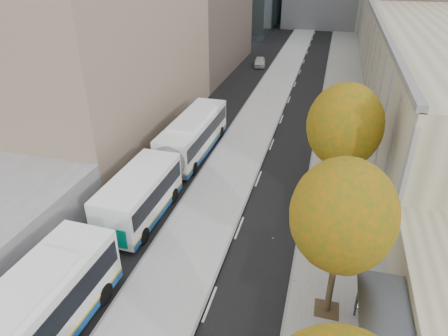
% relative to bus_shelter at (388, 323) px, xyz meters
% --- Properties ---
extents(bus_platform, '(4.25, 150.00, 0.15)m').
position_rel_bus_shelter_xyz_m(bus_platform, '(-9.56, 24.04, -2.11)').
color(bus_platform, '#A2A2A2').
rests_on(bus_platform, ground).
extents(sidewalk, '(4.75, 150.00, 0.08)m').
position_rel_bus_shelter_xyz_m(sidewalk, '(-1.56, 24.04, -2.15)').
color(sidewalk, gray).
rests_on(sidewalk, ground).
extents(building_tan, '(18.00, 92.00, 8.00)m').
position_rel_bus_shelter_xyz_m(building_tan, '(9.81, 53.04, 1.81)').
color(building_tan, gray).
rests_on(building_tan, ground).
extents(bus_shelter, '(1.90, 4.40, 2.53)m').
position_rel_bus_shelter_xyz_m(bus_shelter, '(0.00, 0.00, 0.00)').
color(bus_shelter, '#383A3F').
rests_on(bus_shelter, sidewalk).
extents(tree_c, '(4.20, 4.20, 7.28)m').
position_rel_bus_shelter_xyz_m(tree_c, '(-2.09, 2.04, 3.06)').
color(tree_c, black).
rests_on(tree_c, sidewalk).
extents(tree_d, '(4.40, 4.40, 7.60)m').
position_rel_bus_shelter_xyz_m(tree_d, '(-2.09, 11.04, 3.28)').
color(tree_d, black).
rests_on(tree_d, sidewalk).
extents(bus_far, '(2.92, 17.76, 2.95)m').
position_rel_bus_shelter_xyz_m(bus_far, '(-13.23, 11.89, -0.58)').
color(bus_far, white).
rests_on(bus_far, ground).
extents(distant_car, '(2.09, 3.99, 1.30)m').
position_rel_bus_shelter_xyz_m(distant_car, '(-13.17, 44.50, -1.54)').
color(distant_car, '#BCBCBC').
rests_on(distant_car, ground).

